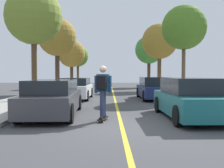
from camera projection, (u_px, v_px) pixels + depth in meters
ground at (121, 125)px, 8.01m from camera, size 80.00×80.00×0.00m
center_line at (117, 108)px, 12.01m from camera, size 0.12×39.20×0.01m
parked_car_left_nearest at (53, 98)px, 9.75m from camera, size 1.94×4.64×1.34m
parked_car_left_near at (75, 88)px, 16.38m from camera, size 1.99×4.13×1.32m
parked_car_right_nearest at (190, 99)px, 9.19m from camera, size 1.88×4.35×1.42m
parked_car_right_near at (154, 88)px, 16.28m from camera, size 1.87×4.36×1.37m
street_tree_left_nearest at (34, 17)px, 14.60m from camera, size 3.18×3.18×6.26m
street_tree_left_near at (57, 38)px, 21.26m from camera, size 3.11×3.11×6.00m
street_tree_left_far at (72, 54)px, 29.57m from camera, size 3.09×3.09×5.30m
street_tree_left_farthest at (78, 56)px, 35.59m from camera, size 2.87×2.87×5.34m
street_tree_right_nearest at (184, 28)px, 17.17m from camera, size 2.92×2.92×5.96m
street_tree_right_near at (159, 42)px, 25.39m from camera, size 3.44×3.44×6.34m
street_tree_right_far at (149, 50)px, 31.98m from camera, size 3.41×3.41×6.11m
fire_hydrant at (209, 99)px, 11.29m from camera, size 0.20×0.20×0.70m
skateboard at (103, 118)px, 8.66m from camera, size 0.38×0.87×0.10m
skateboarder at (103, 88)px, 8.59m from camera, size 0.59×0.71×1.73m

